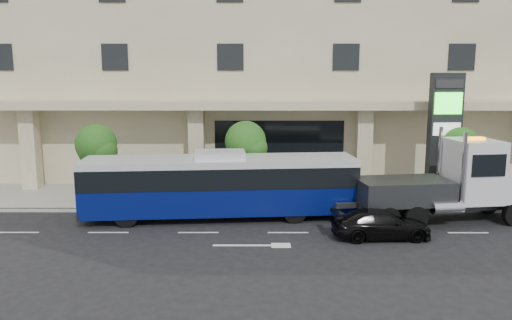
{
  "coord_description": "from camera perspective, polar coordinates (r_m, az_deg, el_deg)",
  "views": [
    {
      "loc": [
        -1.38,
        -22.8,
        6.87
      ],
      "look_at": [
        -1.44,
        2.0,
        2.69
      ],
      "focal_mm": 35.0,
      "sensor_mm": 36.0,
      "label": 1
    }
  ],
  "objects": [
    {
      "name": "black_sedan",
      "position": [
        22.17,
        14.11,
        -7.13
      ],
      "size": [
        4.28,
        1.93,
        1.22
      ],
      "primitive_type": "imported",
      "rotation": [
        0.0,
        0.0,
        1.62
      ],
      "color": "black",
      "rests_on": "ground"
    },
    {
      "name": "tree_mid",
      "position": [
        26.64,
        -1.15,
        1.78
      ],
      "size": [
        2.28,
        2.2,
        4.38
      ],
      "color": "#422B19",
      "rests_on": "sidewalk"
    },
    {
      "name": "tree_left",
      "position": [
        28.01,
        -17.75,
        1.4
      ],
      "size": [
        2.27,
        2.2,
        4.22
      ],
      "color": "#422B19",
      "rests_on": "sidewalk"
    },
    {
      "name": "curb",
      "position": [
        25.75,
        3.21,
        -5.74
      ],
      "size": [
        120.0,
        0.3,
        0.15
      ],
      "primitive_type": "cube",
      "color": "gray",
      "rests_on": "ground"
    },
    {
      "name": "ground",
      "position": [
        23.85,
        3.47,
        -7.18
      ],
      "size": [
        120.0,
        120.0,
        0.0
      ],
      "primitive_type": "plane",
      "color": "black",
      "rests_on": "ground"
    },
    {
      "name": "sidewalk",
      "position": [
        28.65,
        2.89,
        -4.16
      ],
      "size": [
        120.0,
        6.0,
        0.15
      ],
      "primitive_type": "cube",
      "color": "gray",
      "rests_on": "ground"
    },
    {
      "name": "tree_right",
      "position": [
        28.81,
        22.37,
        1.2
      ],
      "size": [
        2.1,
        2.0,
        4.04
      ],
      "color": "#422B19",
      "rests_on": "sidewalk"
    },
    {
      "name": "tow_truck",
      "position": [
        25.45,
        21.74,
        -2.56
      ],
      "size": [
        9.79,
        3.47,
        4.43
      ],
      "rotation": [
        0.0,
        0.0,
        0.13
      ],
      "color": "#2D3033",
      "rests_on": "ground"
    },
    {
      "name": "city_bus",
      "position": [
        24.27,
        -4.11,
        -2.78
      ],
      "size": [
        13.26,
        3.88,
        3.31
      ],
      "rotation": [
        0.0,
        0.0,
        0.09
      ],
      "color": "black",
      "rests_on": "ground"
    },
    {
      "name": "convention_center",
      "position": [
        38.37,
        2.26,
        14.21
      ],
      "size": [
        60.0,
        17.6,
        20.0
      ],
      "color": "tan",
      "rests_on": "ground"
    },
    {
      "name": "signage_pylon",
      "position": [
        29.02,
        20.71,
        2.58
      ],
      "size": [
        1.76,
        0.76,
        6.9
      ],
      "rotation": [
        0.0,
        0.0,
        0.08
      ],
      "color": "black",
      "rests_on": "sidewalk"
    }
  ]
}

